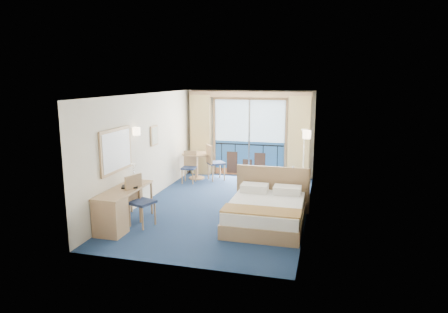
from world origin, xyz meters
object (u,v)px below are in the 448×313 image
nightstand (297,196)px  desk_chair (138,197)px  desk (114,212)px  round_table (197,159)px  table_chair_a (213,160)px  floor_lamp (304,142)px  bed (266,211)px  table_chair_b (189,165)px  armchair (282,180)px

nightstand → desk_chair: size_ratio=0.56×
desk → round_table: bearing=87.4°
desk_chair → table_chair_a: size_ratio=0.98×
floor_lamp → round_table: 3.30m
desk_chair → table_chair_a: (0.47, 4.03, 0.01)m
bed → desk_chair: (-2.61, -0.68, 0.30)m
table_chair_a → nightstand: bearing=-164.4°
desk_chair → table_chair_a: bearing=11.5°
bed → desk_chair: size_ratio=1.88×
table_chair_b → floor_lamp: bearing=8.6°
bed → floor_lamp: (0.53, 3.70, 0.92)m
floor_lamp → table_chair_b: size_ratio=1.73×
desk_chair → round_table: bearing=19.4°
desk_chair → table_chair_b: bearing=20.6°
armchair → desk_chair: 4.21m
armchair → table_chair_a: (-2.18, 0.78, 0.28)m
armchair → floor_lamp: (0.49, 1.12, 0.89)m
bed → desk_chair: desk_chair is taller
nightstand → table_chair_a: (-2.68, 2.09, 0.31)m
desk → table_chair_b: table_chair_b is taller
nightstand → table_chair_b: (-3.31, 1.70, 0.22)m
armchair → desk_chair: bearing=37.3°
bed → desk_chair: bearing=-165.5°
nightstand → round_table: 3.91m
floor_lamp → table_chair_a: size_ratio=1.47×
armchair → desk: (-2.94, -3.78, 0.10)m
floor_lamp → desk_chair: bearing=-125.7°
round_table → table_chair_a: bearing=-7.0°
bed → armchair: bed is taller
armchair → table_chair_a: bearing=-33.2°
bed → armchair: 2.58m
desk_chair → armchair: bearing=-20.9°
table_chair_a → bed: bearing=176.0°
desk → bed: bearing=22.4°
floor_lamp → table_chair_a: bearing=-172.6°
round_table → desk: bearing=-92.6°
nightstand → desk: (-3.45, -2.46, 0.13)m
nightstand → table_chair_a: size_ratio=0.55×
desk → desk_chair: (0.29, 0.52, 0.17)m
nightstand → floor_lamp: 2.61m
floor_lamp → desk: (-3.44, -4.90, -0.79)m
nightstand → table_chair_b: bearing=152.9°
floor_lamp → desk: bearing=-125.0°
floor_lamp → table_chair_b: bearing=-167.3°
desk → table_chair_a: table_chair_a is taller
armchair → round_table: round_table is taller
table_chair_b → table_chair_a: bearing=28.0°
bed → nightstand: size_ratio=3.34×
armchair → table_chair_a: table_chair_a is taller
round_table → table_chair_b: table_chair_b is taller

